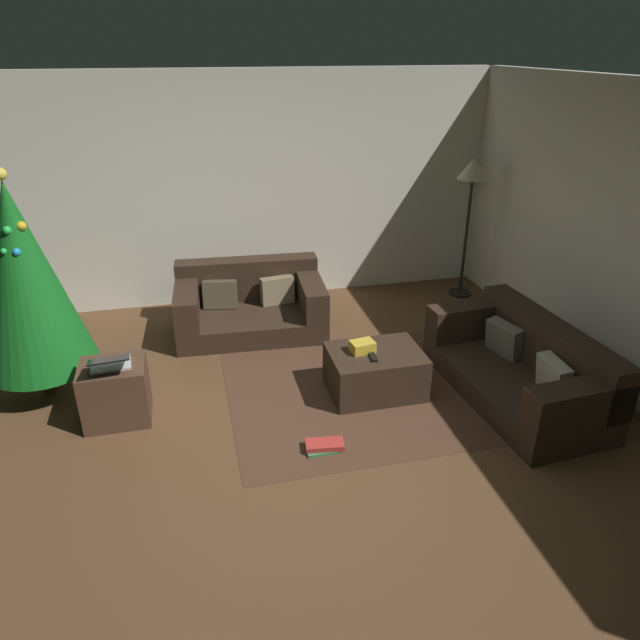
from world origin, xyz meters
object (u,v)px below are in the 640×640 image
object	(u,v)px
tv_remote	(373,357)
book_stack	(324,446)
couch_right	(524,368)
ottoman	(375,372)
corner_lamp	(473,180)
christmas_tree	(25,278)
couch_left	(250,304)
gift_box	(362,347)
side_table	(116,392)
laptop	(110,363)

from	to	relation	value
tv_remote	book_stack	bearing A→B (deg)	-127.46
couch_right	ottoman	xyz separation A→B (m)	(-1.24, 0.36, -0.07)
tv_remote	corner_lamp	distance (m)	2.85
christmas_tree	corner_lamp	world-z (taller)	christmas_tree
couch_left	corner_lamp	distance (m)	2.91
couch_left	christmas_tree	distance (m)	2.27
tv_remote	couch_right	bearing A→B (deg)	-5.71
couch_left	christmas_tree	xyz separation A→B (m)	(-1.93, -0.87, 0.81)
gift_box	christmas_tree	bearing A→B (deg)	166.49
couch_right	christmas_tree	world-z (taller)	christmas_tree
ottoman	gift_box	world-z (taller)	gift_box
side_table	laptop	bearing A→B (deg)	-84.49
couch_right	side_table	bearing A→B (deg)	78.57
corner_lamp	side_table	bearing A→B (deg)	-155.72
gift_box	side_table	bearing A→B (deg)	178.42
ottoman	gift_box	distance (m)	0.27
couch_left	ottoman	size ratio (longest dim) A/B	1.98
gift_box	tv_remote	bearing A→B (deg)	-66.91
christmas_tree	corner_lamp	bearing A→B (deg)	14.45
ottoman	christmas_tree	size ratio (longest dim) A/B	0.41
ottoman	book_stack	distance (m)	0.97
gift_box	book_stack	bearing A→B (deg)	-125.16
side_table	gift_box	bearing A→B (deg)	-1.58
ottoman	side_table	bearing A→B (deg)	177.53
corner_lamp	couch_left	bearing A→B (deg)	-173.32
couch_right	corner_lamp	size ratio (longest dim) A/B	1.10
laptop	tv_remote	bearing A→B (deg)	-3.47
christmas_tree	side_table	world-z (taller)	christmas_tree
corner_lamp	couch_right	bearing A→B (deg)	-102.55
tv_remote	laptop	bearing A→B (deg)	-177.63
book_stack	ottoman	bearing A→B (deg)	47.95
book_stack	corner_lamp	world-z (taller)	corner_lamp
couch_right	book_stack	distance (m)	1.93
couch_left	couch_right	bearing A→B (deg)	141.73
couch_left	book_stack	distance (m)	2.30
couch_right	tv_remote	bearing A→B (deg)	74.53
book_stack	corner_lamp	xyz separation A→B (m)	(2.38, 2.59, 1.39)
tv_remote	side_table	world-z (taller)	side_table
couch_left	ottoman	world-z (taller)	couch_left
gift_box	couch_right	bearing A→B (deg)	-16.28
gift_box	christmas_tree	world-z (taller)	christmas_tree
gift_box	book_stack	xyz separation A→B (m)	(-0.53, -0.75, -0.41)
couch_right	side_table	world-z (taller)	couch_right
ottoman	gift_box	bearing A→B (deg)	161.75
christmas_tree	gift_box	bearing A→B (deg)	-13.51
couch_left	side_table	bearing A→B (deg)	52.13
tv_remote	couch_left	bearing A→B (deg)	123.13
couch_right	christmas_tree	xyz separation A→B (m)	(-4.09, 1.05, 0.81)
tv_remote	christmas_tree	distance (m)	2.97
couch_left	laptop	size ratio (longest dim) A/B	3.83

